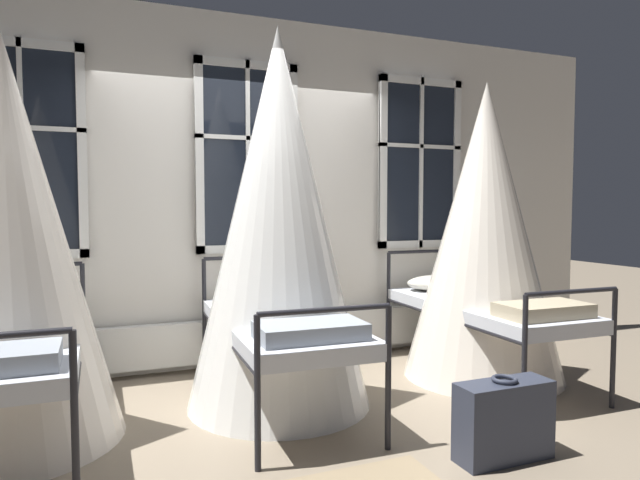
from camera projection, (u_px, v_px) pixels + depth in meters
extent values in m
plane|color=gray|center=(286.00, 404.00, 3.96)|extent=(20.90, 20.90, 0.00)
cube|color=silver|center=(245.00, 192.00, 4.96)|extent=(7.59, 0.10, 3.09)
cube|color=black|center=(22.00, 150.00, 4.20)|extent=(0.91, 0.02, 1.67)
cube|color=silver|center=(26.00, 255.00, 4.25)|extent=(0.91, 0.06, 0.07)
cube|color=silver|center=(19.00, 43.00, 4.15)|extent=(0.91, 0.06, 0.07)
cube|color=silver|center=(82.00, 152.00, 4.35)|extent=(0.07, 0.06, 1.67)
cube|color=silver|center=(22.00, 150.00, 4.20)|extent=(0.04, 0.06, 1.67)
cube|color=silver|center=(22.00, 128.00, 4.19)|extent=(0.91, 0.06, 0.04)
cube|color=black|center=(248.00, 157.00, 4.84)|extent=(0.91, 0.02, 1.67)
cube|color=silver|center=(248.00, 249.00, 4.89)|extent=(0.91, 0.06, 0.07)
cube|color=silver|center=(247.00, 65.00, 4.79)|extent=(0.91, 0.06, 0.07)
cube|color=silver|center=(199.00, 156.00, 4.69)|extent=(0.07, 0.06, 1.67)
cube|color=silver|center=(293.00, 159.00, 4.99)|extent=(0.07, 0.06, 1.67)
cube|color=silver|center=(248.00, 157.00, 4.84)|extent=(0.04, 0.06, 1.67)
cube|color=silver|center=(247.00, 138.00, 4.83)|extent=(0.91, 0.06, 0.04)
cube|color=black|center=(420.00, 163.00, 5.48)|extent=(0.91, 0.02, 1.67)
cube|color=silver|center=(419.00, 244.00, 5.53)|extent=(0.91, 0.06, 0.07)
cube|color=silver|center=(421.00, 81.00, 5.43)|extent=(0.91, 0.06, 0.07)
cube|color=silver|center=(383.00, 162.00, 5.33)|extent=(0.07, 0.06, 1.67)
cube|color=silver|center=(456.00, 165.00, 5.64)|extent=(0.07, 0.06, 1.67)
cube|color=silver|center=(420.00, 163.00, 5.48)|extent=(0.04, 0.06, 1.67)
cube|color=silver|center=(420.00, 146.00, 5.47)|extent=(0.91, 0.06, 0.04)
cube|color=silver|center=(249.00, 338.00, 4.92)|extent=(4.10, 0.10, 0.36)
cylinder|color=black|center=(84.00, 326.00, 4.31)|extent=(0.04, 0.04, 0.97)
cylinder|color=black|center=(75.00, 420.00, 2.57)|extent=(0.04, 0.04, 0.84)
cylinder|color=black|center=(80.00, 350.00, 3.44)|extent=(0.04, 1.88, 0.03)
cylinder|color=black|center=(26.00, 265.00, 4.14)|extent=(0.78, 0.04, 0.03)
cube|color=silver|center=(9.00, 348.00, 3.29)|extent=(0.81, 1.91, 0.10)
ellipsoid|color=silver|center=(23.00, 308.00, 3.93)|extent=(0.60, 0.40, 0.14)
cone|color=silver|center=(5.00, 238.00, 3.25)|extent=(1.30, 1.30, 2.46)
cylinder|color=black|center=(204.00, 316.00, 4.70)|extent=(0.04, 0.04, 0.97)
cylinder|color=black|center=(292.00, 310.00, 4.97)|extent=(0.04, 0.04, 0.97)
cylinder|color=black|center=(257.00, 393.00, 2.94)|extent=(0.04, 0.04, 0.84)
cylinder|color=black|center=(388.00, 378.00, 3.21)|extent=(0.04, 0.04, 0.84)
cylinder|color=black|center=(225.00, 336.00, 3.81)|extent=(0.08, 1.88, 0.03)
cylinder|color=black|center=(330.00, 328.00, 4.08)|extent=(0.08, 1.88, 0.03)
cylinder|color=black|center=(249.00, 257.00, 4.80)|extent=(0.78, 0.05, 0.03)
cylinder|color=black|center=(326.00, 310.00, 3.05)|extent=(0.78, 0.05, 0.03)
cube|color=silver|center=(279.00, 325.00, 3.94)|extent=(0.84, 1.92, 0.10)
ellipsoid|color=#B7B2A3|center=(256.00, 294.00, 4.59)|extent=(0.61, 0.41, 0.14)
cube|color=#8C939E|center=(310.00, 331.00, 3.30)|extent=(0.65, 0.37, 0.10)
cone|color=white|center=(278.00, 218.00, 3.90)|extent=(1.30, 1.30, 2.66)
cylinder|color=black|center=(388.00, 303.00, 5.35)|extent=(0.04, 0.04, 0.97)
cylinder|color=black|center=(456.00, 298.00, 5.62)|extent=(0.04, 0.04, 0.97)
cylinder|color=black|center=(524.00, 359.00, 3.60)|extent=(0.04, 0.04, 0.84)
cylinder|color=black|center=(613.00, 349.00, 3.87)|extent=(0.04, 0.04, 0.84)
cylinder|color=black|center=(443.00, 317.00, 4.47)|extent=(0.06, 1.88, 0.03)
cylinder|color=black|center=(521.00, 311.00, 4.74)|extent=(0.06, 1.88, 0.03)
cylinder|color=black|center=(424.00, 251.00, 5.46)|extent=(0.78, 0.04, 0.03)
cylinder|color=black|center=(572.00, 292.00, 3.71)|extent=(0.78, 0.04, 0.03)
cube|color=silver|center=(483.00, 308.00, 4.60)|extent=(0.82, 1.91, 0.10)
ellipsoid|color=#B7B2A3|center=(437.00, 283.00, 5.25)|extent=(0.60, 0.41, 0.14)
cube|color=tan|center=(543.00, 310.00, 3.96)|extent=(0.65, 0.37, 0.10)
cone|color=silver|center=(484.00, 231.00, 4.57)|extent=(1.30, 1.30, 2.43)
cube|color=#2D3342|center=(504.00, 421.00, 3.09)|extent=(0.56, 0.21, 0.44)
cube|color=tan|center=(491.00, 414.00, 3.19)|extent=(0.50, 0.02, 0.03)
torus|color=#2D3342|center=(505.00, 379.00, 3.07)|extent=(0.15, 0.15, 0.02)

